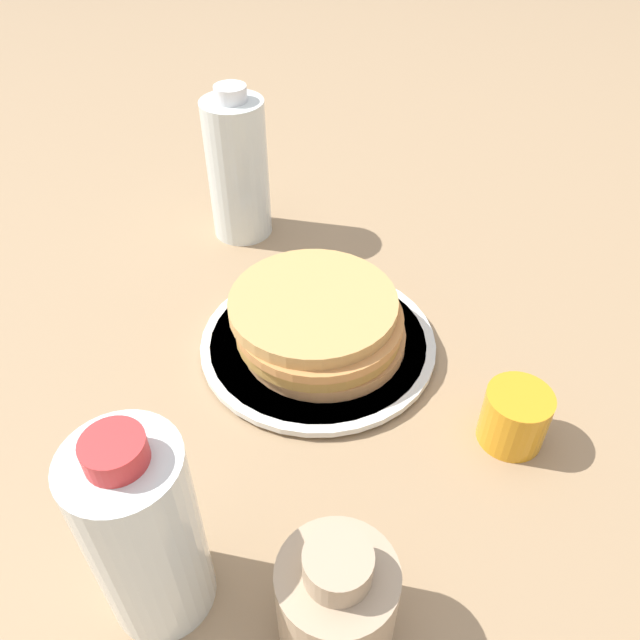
{
  "coord_description": "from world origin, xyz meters",
  "views": [
    {
      "loc": [
        0.05,
        0.46,
        0.48
      ],
      "look_at": [
        -0.0,
        -0.03,
        0.04
      ],
      "focal_mm": 35.0,
      "sensor_mm": 36.0,
      "label": 1
    }
  ],
  "objects_px": {
    "cream_jug": "(337,600)",
    "juice_glass": "(515,417)",
    "pancake_stack": "(318,322)",
    "plate": "(320,342)",
    "water_bottle_near": "(238,169)",
    "water_bottle_mid": "(144,533)"
  },
  "relations": [
    {
      "from": "pancake_stack",
      "to": "water_bottle_near",
      "type": "bearing_deg",
      "value": -72.44
    },
    {
      "from": "plate",
      "to": "water_bottle_near",
      "type": "distance_m",
      "value": 0.27
    },
    {
      "from": "plate",
      "to": "pancake_stack",
      "type": "height_order",
      "value": "pancake_stack"
    },
    {
      "from": "pancake_stack",
      "to": "juice_glass",
      "type": "height_order",
      "value": "pancake_stack"
    },
    {
      "from": "pancake_stack",
      "to": "juice_glass",
      "type": "xyz_separation_m",
      "value": [
        -0.17,
        0.14,
        -0.01
      ]
    },
    {
      "from": "pancake_stack",
      "to": "water_bottle_mid",
      "type": "distance_m",
      "value": 0.3
    },
    {
      "from": "plate",
      "to": "water_bottle_near",
      "type": "height_order",
      "value": "water_bottle_near"
    },
    {
      "from": "plate",
      "to": "water_bottle_near",
      "type": "xyz_separation_m",
      "value": [
        0.08,
        -0.24,
        0.09
      ]
    },
    {
      "from": "cream_jug",
      "to": "water_bottle_mid",
      "type": "height_order",
      "value": "water_bottle_mid"
    },
    {
      "from": "plate",
      "to": "cream_jug",
      "type": "height_order",
      "value": "cream_jug"
    },
    {
      "from": "pancake_stack",
      "to": "cream_jug",
      "type": "relative_size",
      "value": 1.71
    },
    {
      "from": "juice_glass",
      "to": "water_bottle_mid",
      "type": "xyz_separation_m",
      "value": [
        0.31,
        0.12,
        0.06
      ]
    },
    {
      "from": "plate",
      "to": "pancake_stack",
      "type": "relative_size",
      "value": 1.37
    },
    {
      "from": "plate",
      "to": "water_bottle_near",
      "type": "bearing_deg",
      "value": -71.68
    },
    {
      "from": "cream_jug",
      "to": "water_bottle_mid",
      "type": "relative_size",
      "value": 0.57
    },
    {
      "from": "pancake_stack",
      "to": "water_bottle_near",
      "type": "height_order",
      "value": "water_bottle_near"
    },
    {
      "from": "water_bottle_near",
      "to": "water_bottle_mid",
      "type": "xyz_separation_m",
      "value": [
        0.07,
        0.49,
        -0.0
      ]
    },
    {
      "from": "cream_jug",
      "to": "juice_glass",
      "type": "bearing_deg",
      "value": -139.96
    },
    {
      "from": "plate",
      "to": "water_bottle_mid",
      "type": "relative_size",
      "value": 1.34
    },
    {
      "from": "juice_glass",
      "to": "cream_jug",
      "type": "relative_size",
      "value": 0.57
    },
    {
      "from": "juice_glass",
      "to": "water_bottle_near",
      "type": "bearing_deg",
      "value": -57.23
    },
    {
      "from": "pancake_stack",
      "to": "juice_glass",
      "type": "distance_m",
      "value": 0.22
    }
  ]
}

